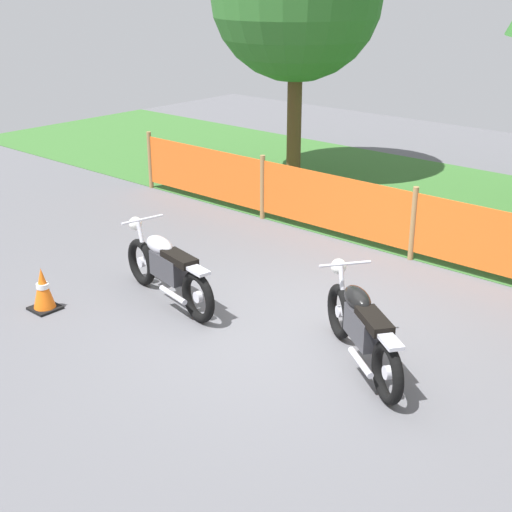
% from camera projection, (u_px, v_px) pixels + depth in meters
% --- Properties ---
extents(ground, '(24.00, 24.00, 0.02)m').
position_uv_depth(ground, '(285.00, 328.00, 8.12)').
color(ground, '#5B5B60').
extents(grass_verge, '(24.00, 5.26, 0.01)m').
position_uv_depth(grass_verge, '(491.00, 215.00, 11.90)').
color(grass_verge, '#386B2D').
rests_on(grass_verge, ground).
extents(barrier_fence, '(11.03, 0.08, 1.05)m').
position_uv_depth(barrier_fence, '(413.00, 223.00, 9.86)').
color(barrier_fence, '#997547').
rests_on(barrier_fence, ground).
extents(motorcycle_lead, '(1.63, 1.21, 0.91)m').
position_uv_depth(motorcycle_lead, '(362.00, 326.00, 7.18)').
color(motorcycle_lead, black).
rests_on(motorcycle_lead, ground).
extents(motorcycle_trailing, '(1.92, 0.68, 0.92)m').
position_uv_depth(motorcycle_trailing, '(167.00, 267.00, 8.61)').
color(motorcycle_trailing, black).
rests_on(motorcycle_trailing, ground).
extents(traffic_cone, '(0.32, 0.32, 0.53)m').
position_uv_depth(traffic_cone, '(43.00, 289.00, 8.47)').
color(traffic_cone, black).
rests_on(traffic_cone, ground).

